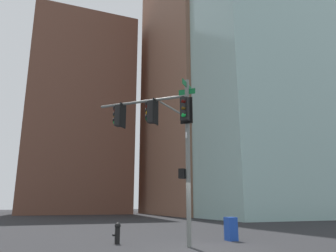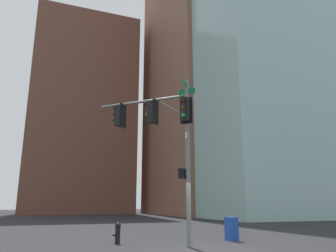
# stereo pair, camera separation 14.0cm
# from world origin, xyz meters

# --- Properties ---
(ground_plane) EXTENTS (200.00, 200.00, 0.00)m
(ground_plane) POSITION_xyz_m (0.00, 0.00, 0.00)
(ground_plane) COLOR #262628
(signal_pole_assembly) EXTENTS (3.64, 3.58, 6.99)m
(signal_pole_assembly) POSITION_xyz_m (1.34, -1.19, 4.99)
(signal_pole_assembly) COLOR slate
(signal_pole_assembly) RESTS_ON ground_plane
(fire_hydrant) EXTENTS (0.34, 0.26, 0.87)m
(fire_hydrant) POSITION_xyz_m (2.86, -2.53, 0.47)
(fire_hydrant) COLOR black
(fire_hydrant) RESTS_ON ground_plane
(newspaper_box) EXTENTS (0.48, 0.59, 1.05)m
(newspaper_box) POSITION_xyz_m (-2.32, -1.80, 0.53)
(newspaper_box) COLOR #193FA5
(newspaper_box) RESTS_ON ground_plane
(building_brick_nearside) EXTENTS (19.38, 21.84, 57.64)m
(building_brick_nearside) POSITION_xyz_m (-20.67, -36.01, 28.82)
(building_brick_nearside) COLOR #845B47
(building_brick_nearside) RESTS_ON ground_plane
(building_brick_midblock) EXTENTS (18.27, 15.44, 36.31)m
(building_brick_midblock) POSITION_xyz_m (0.52, -49.38, 18.16)
(building_brick_midblock) COLOR brown
(building_brick_midblock) RESTS_ON ground_plane
(building_glass_tower) EXTENTS (29.85, 29.57, 69.19)m
(building_glass_tower) POSITION_xyz_m (-26.58, -29.07, 34.60)
(building_glass_tower) COLOR #9EC6C1
(building_glass_tower) RESTS_ON ground_plane
(building_brick_farside) EXTENTS (16.51, 19.16, 40.90)m
(building_brick_farside) POSITION_xyz_m (-1.39, -63.24, 20.45)
(building_brick_farside) COLOR brown
(building_brick_farside) RESTS_ON ground_plane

